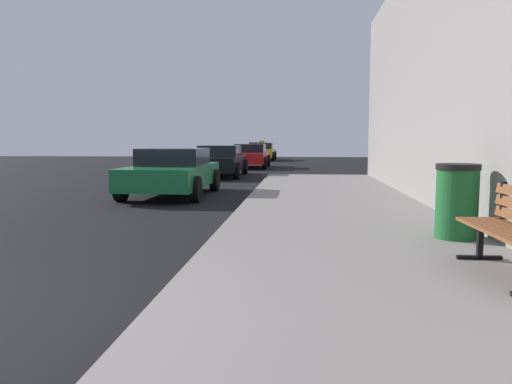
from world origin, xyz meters
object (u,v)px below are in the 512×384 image
(car_green, at_px, (172,172))
(car_black, at_px, (220,161))
(car_yellow, at_px, (261,151))
(car_red, at_px, (250,156))
(car_blue, at_px, (258,149))
(trash_bin, at_px, (457,201))

(car_green, height_order, car_black, same)
(car_yellow, bearing_deg, car_red, 90.86)
(car_black, distance_m, car_blue, 25.08)
(car_green, distance_m, car_yellow, 23.20)
(trash_bin, distance_m, car_black, 14.19)
(car_black, bearing_deg, car_blue, -88.77)
(car_black, relative_size, car_blue, 1.04)
(car_green, bearing_deg, car_red, -93.10)
(car_black, bearing_deg, trash_bin, 112.55)
(car_yellow, xyz_separation_m, car_blue, (-0.99, 8.92, -0.00))
(car_yellow, bearing_deg, trash_bin, 99.68)
(car_green, bearing_deg, car_yellow, -91.44)
(car_black, height_order, car_blue, same)
(trash_bin, xyz_separation_m, car_black, (-5.44, 13.11, -0.02))
(car_green, bearing_deg, car_blue, -89.28)
(car_black, bearing_deg, car_yellow, -91.60)
(car_red, height_order, car_blue, same)
(car_green, bearing_deg, car_black, -91.08)
(car_black, relative_size, car_yellow, 0.97)
(trash_bin, relative_size, car_red, 0.23)
(trash_bin, distance_m, car_green, 8.24)
(car_red, xyz_separation_m, car_yellow, (-0.15, 9.72, 0.00))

